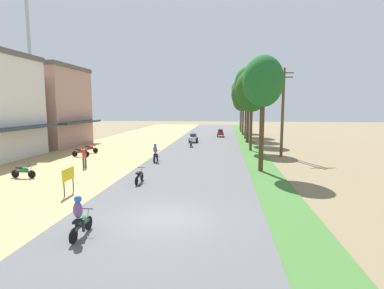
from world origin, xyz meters
name	(u,v)px	position (x,y,z in m)	size (l,w,h in m)	color
ground_plane	(164,220)	(0.00, 0.00, 0.00)	(180.00, 180.00, 0.00)	#7A6B4C
road_strip	(164,219)	(0.00, 0.00, 0.04)	(9.00, 140.00, 0.08)	#565659
median_strip	(296,225)	(5.70, 0.00, 0.03)	(2.40, 140.00, 0.06)	#3D6B2D
shophouse_mid	(47,106)	(-19.98, 23.68, 5.05)	(9.23, 9.33, 10.10)	tan
radio_mast	(26,1)	(-23.49, 26.12, 18.75)	(1.10, 1.10, 30.70)	#B2B2B7
parked_motorbike_nearest	(24,171)	(-11.30, 6.53, 0.55)	(1.80, 0.54, 0.94)	black
parked_motorbike_second	(81,152)	(-11.60, 15.56, 0.55)	(1.80, 0.54, 0.94)	black
parked_motorbike_third	(90,148)	(-11.80, 18.05, 0.55)	(1.80, 0.54, 0.94)	black
street_signboard	(68,176)	(-6.19, 3.21, 1.11)	(0.06, 1.30, 1.50)	#262628
pedestrian_on_shoulder	(84,157)	(-8.69, 10.34, 0.96)	(0.42, 0.43, 1.62)	#33333D
median_tree_nearest	(263,82)	(5.44, 10.75, 6.83)	(3.06, 3.06, 8.79)	#4C351E
median_tree_second	(252,91)	(5.56, 21.80, 6.77)	(3.78, 3.78, 9.10)	#4C351E
median_tree_third	(249,83)	(5.75, 29.47, 8.16)	(3.77, 3.77, 10.41)	#4C351E
median_tree_fourth	(246,94)	(5.76, 34.53, 6.96)	(4.47, 4.47, 9.49)	#4C351E
median_tree_fifth	(244,90)	(5.75, 40.38, 7.93)	(4.20, 4.20, 9.98)	#4C351E
median_tree_sixth	(241,101)	(5.73, 46.72, 6.16)	(3.32, 3.32, 8.17)	#4C351E
streetlamp_near	(250,113)	(5.80, 26.63, 4.20)	(3.16, 0.20, 7.12)	gray
streetlamp_mid	(243,109)	(5.80, 42.93, 4.66)	(3.16, 0.20, 7.99)	gray
streetlamp_far	(240,109)	(5.80, 52.70, 4.47)	(3.16, 0.20, 7.63)	gray
utility_pole_near	(283,111)	(8.43, 18.57, 4.61)	(1.80, 0.20, 8.84)	brown
utility_pole_far	(282,113)	(8.21, 17.86, 4.37)	(1.80, 0.20, 8.36)	brown
car_sedan_white	(193,137)	(-1.73, 28.86, 0.74)	(1.10, 2.26, 1.19)	silver
car_hatchback_red	(220,133)	(1.91, 37.03, 0.75)	(1.04, 2.00, 1.23)	red
motorbike_foreground_rider	(80,217)	(-2.78, -2.21, 0.86)	(0.54, 1.80, 1.66)	black
motorbike_ahead_second	(139,175)	(-2.87, 6.06, 0.57)	(0.54, 1.80, 0.94)	black
motorbike_ahead_third	(156,153)	(-3.56, 13.63, 0.86)	(0.54, 1.80, 1.66)	black
motorbike_ahead_fourth	(191,143)	(-1.50, 23.94, 0.57)	(0.54, 1.80, 0.94)	black
motorbike_ahead_fifth	(193,136)	(-2.20, 32.94, 0.57)	(0.54, 1.80, 0.94)	black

